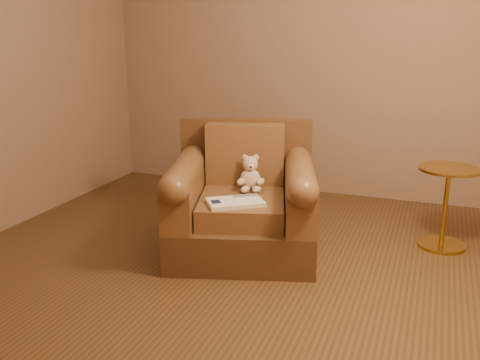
% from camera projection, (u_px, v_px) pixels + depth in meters
% --- Properties ---
extents(floor, '(4.00, 4.00, 0.00)m').
position_uv_depth(floor, '(233.00, 272.00, 3.55)').
color(floor, '#55391D').
rests_on(floor, ground).
extents(room, '(4.02, 4.02, 2.71)m').
position_uv_depth(room, '(232.00, 0.00, 3.09)').
color(room, '#8D6C57').
rests_on(room, ground).
extents(armchair, '(1.23, 1.20, 0.90)m').
position_uv_depth(armchair, '(243.00, 204.00, 3.84)').
color(armchair, '#50321A').
rests_on(armchair, floor).
extents(teddy_bear, '(0.19, 0.22, 0.26)m').
position_uv_depth(teddy_bear, '(250.00, 176.00, 3.86)').
color(teddy_bear, beige).
rests_on(teddy_bear, armchair).
extents(guidebook, '(0.43, 0.39, 0.03)m').
position_uv_depth(guidebook, '(235.00, 202.00, 3.56)').
color(guidebook, beige).
rests_on(guidebook, armchair).
extents(side_table, '(0.43, 0.43, 0.61)m').
position_uv_depth(side_table, '(445.00, 205.00, 3.88)').
color(side_table, gold).
rests_on(side_table, floor).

